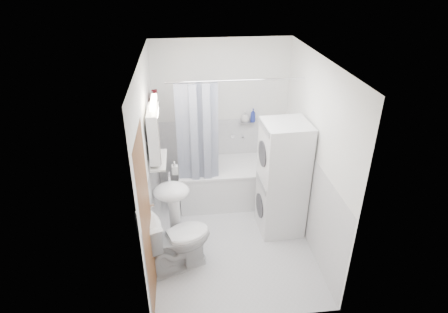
{
  "coord_description": "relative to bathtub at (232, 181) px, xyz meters",
  "views": [
    {
      "loc": [
        -0.56,
        -3.92,
        3.35
      ],
      "look_at": [
        -0.09,
        0.15,
        1.17
      ],
      "focal_mm": 30.0,
      "sensor_mm": 36.0,
      "label": 1
    }
  ],
  "objects": [
    {
      "name": "shower_caddy",
      "position": [
        0.25,
        0.32,
        0.81
      ],
      "size": [
        0.22,
        0.06,
        0.02
      ],
      "primitive_type": "cube",
      "color": "silver",
      "rests_on": "room_walls"
    },
    {
      "name": "curtain_rod",
      "position": [
        0.0,
        -0.32,
        1.66
      ],
      "size": [
        1.78,
        0.02,
        0.02
      ],
      "primitive_type": "cylinder",
      "rotation": [
        0.0,
        1.57,
        0.0
      ],
      "color": "silver",
      "rests_on": "room_walls"
    },
    {
      "name": "shower_curtain",
      "position": [
        -0.51,
        -0.32,
        0.91
      ],
      "size": [
        0.55,
        0.02,
        1.45
      ],
      "color": "#131F44",
      "rests_on": "curtain_rod"
    },
    {
      "name": "door",
      "position": [
        -1.07,
        -1.47,
        0.66
      ],
      "size": [
        0.05,
        2.0,
        2.0
      ],
      "color": "brown",
      "rests_on": "ground"
    },
    {
      "name": "room_walls",
      "position": [
        -0.12,
        -0.92,
        1.15
      ],
      "size": [
        2.6,
        2.6,
        2.6
      ],
      "color": "white",
      "rests_on": "ground"
    },
    {
      "name": "shampoo_a",
      "position": [
        0.23,
        0.32,
        0.89
      ],
      "size": [
        0.13,
        0.17,
        0.13
      ],
      "primitive_type": "imported",
      "color": "gray",
      "rests_on": "shower_caddy"
    },
    {
      "name": "sink",
      "position": [
        -0.87,
        -0.99,
        0.37
      ],
      "size": [
        0.44,
        0.37,
        1.04
      ],
      "color": "white",
      "rests_on": "ground"
    },
    {
      "name": "toilet",
      "position": [
        -0.84,
        -1.35,
        0.07
      ],
      "size": [
        0.94,
        0.74,
        0.81
      ],
      "primitive_type": "imported",
      "rotation": [
        0.0,
        0.0,
        1.94
      ],
      "color": "white",
      "rests_on": "ground"
    },
    {
      "name": "tub_spout",
      "position": [
        0.2,
        0.33,
        0.59
      ],
      "size": [
        0.04,
        0.12,
        0.04
      ],
      "primitive_type": "cylinder",
      "rotation": [
        1.57,
        0.0,
        0.0
      ],
      "color": "silver",
      "rests_on": "room_walls"
    },
    {
      "name": "shelf_bottle",
      "position": [
        -1.01,
        -0.97,
        0.91
      ],
      "size": [
        0.07,
        0.18,
        0.07
      ],
      "primitive_type": "imported",
      "color": "gray",
      "rests_on": "shelf"
    },
    {
      "name": "shampoo_b",
      "position": [
        0.35,
        0.32,
        0.86
      ],
      "size": [
        0.08,
        0.21,
        0.08
      ],
      "primitive_type": "imported",
      "color": "navy",
      "rests_on": "shower_caddy"
    },
    {
      "name": "washer_dryer",
      "position": [
        0.56,
        -0.77,
        0.46
      ],
      "size": [
        0.6,
        0.59,
        1.58
      ],
      "rotation": [
        0.0,
        0.0,
        0.05
      ],
      "color": "white",
      "rests_on": "ground"
    },
    {
      "name": "wainscot",
      "position": [
        -0.12,
        -0.63,
        0.26
      ],
      "size": [
        1.98,
        2.58,
        2.58
      ],
      "color": "white",
      "rests_on": "ground"
    },
    {
      "name": "floor",
      "position": [
        -0.12,
        -0.92,
        -0.34
      ],
      "size": [
        2.6,
        2.6,
        0.0
      ],
      "primitive_type": "plane",
      "color": "silver",
      "rests_on": "ground"
    },
    {
      "name": "shelf_cup",
      "position": [
        -1.01,
        -0.7,
        0.93
      ],
      "size": [
        0.1,
        0.09,
        0.1
      ],
      "primitive_type": "imported",
      "color": "gray",
      "rests_on": "shelf"
    },
    {
      "name": "bathtub",
      "position": [
        0.0,
        0.0,
        0.0
      ],
      "size": [
        1.6,
        0.76,
        0.61
      ],
      "color": "white",
      "rests_on": "ground"
    },
    {
      "name": "medicine_cabinet",
      "position": [
        -1.02,
        -0.82,
        1.23
      ],
      "size": [
        0.13,
        0.5,
        0.71
      ],
      "color": "white",
      "rests_on": "room_walls"
    },
    {
      "name": "towel",
      "position": [
        -1.06,
        -0.17,
        1.09
      ],
      "size": [
        0.07,
        0.35,
        0.84
      ],
      "color": "#560F0F",
      "rests_on": "room_walls"
    },
    {
      "name": "soap_pump",
      "position": [
        -0.83,
        -0.67,
        0.61
      ],
      "size": [
        0.08,
        0.17,
        0.08
      ],
      "primitive_type": "imported",
      "color": "gray",
      "rests_on": "sink"
    },
    {
      "name": "shelf",
      "position": [
        -1.01,
        -0.82,
        0.86
      ],
      "size": [
        0.18,
        0.54,
        0.02
      ],
      "primitive_type": "cube",
      "color": "silver",
      "rests_on": "room_walls"
    }
  ]
}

